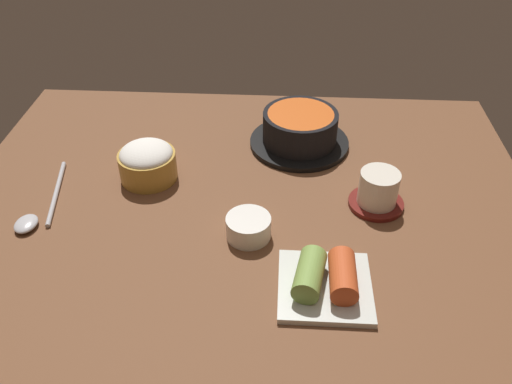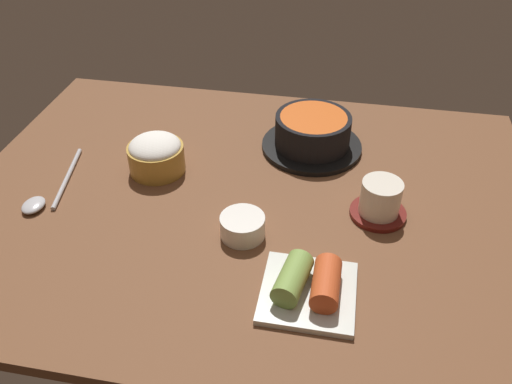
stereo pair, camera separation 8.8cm
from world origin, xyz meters
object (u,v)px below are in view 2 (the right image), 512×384
kimchi_plate (309,286)px  tea_cup_with_saucer (380,200)px  stone_pot (312,133)px  spoon (46,195)px  banchan_cup_center (243,226)px  rice_bowl (156,154)px

kimchi_plate → tea_cup_with_saucer: bearing=64.0°
stone_pot → spoon: stone_pot is taller
banchan_cup_center → kimchi_plate: kimchi_plate is taller
kimchi_plate → spoon: kimchi_plate is taller
tea_cup_with_saucer → spoon: 56.84cm
banchan_cup_center → stone_pot: bearing=73.2°
stone_pot → banchan_cup_center: 28.37cm
tea_cup_with_saucer → kimchi_plate: (-9.50, -19.46, -1.20)cm
tea_cup_with_saucer → spoon: tea_cup_with_saucer is taller
stone_pot → spoon: 49.87cm
stone_pot → kimchi_plate: stone_pot is taller
banchan_cup_center → spoon: (-35.39, 3.00, -1.33)cm
stone_pot → tea_cup_with_saucer: stone_pot is taller
spoon → kimchi_plate: bearing=-16.1°
rice_bowl → kimchi_plate: size_ratio=0.78×
stone_pot → tea_cup_with_saucer: 22.31cm
rice_bowl → spoon: 20.17cm
rice_bowl → tea_cup_with_saucer: 40.59cm
rice_bowl → spoon: rice_bowl is taller
rice_bowl → kimchi_plate: 39.68cm
kimchi_plate → spoon: size_ratio=0.66×
kimchi_plate → spoon: (-46.96, 13.53, -1.30)cm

